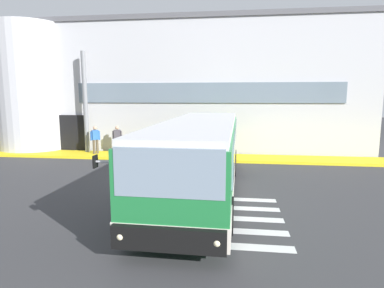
# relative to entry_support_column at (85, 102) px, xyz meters

# --- Properties ---
(ground_plane) EXTENTS (80.00, 90.00, 0.02)m
(ground_plane) POSITION_rel_entry_support_column_xyz_m (6.37, -5.40, -3.23)
(ground_plane) COLOR #353538
(ground_plane) RESTS_ON ground
(bay_paint_stripes) EXTENTS (4.40, 3.96, 0.01)m
(bay_paint_stripes) POSITION_rel_entry_support_column_xyz_m (8.37, -9.60, -3.21)
(bay_paint_stripes) COLOR silver
(bay_paint_stripes) RESTS_ON ground
(terminal_building) EXTENTS (23.84, 13.80, 8.44)m
(terminal_building) POSITION_rel_entry_support_column_xyz_m (5.67, 6.23, 0.99)
(terminal_building) COLOR #B7B7BC
(terminal_building) RESTS_ON ground
(boarding_curb) EXTENTS (26.04, 2.00, 0.15)m
(boarding_curb) POSITION_rel_entry_support_column_xyz_m (6.37, -0.60, -3.14)
(boarding_curb) COLOR yellow
(boarding_curb) RESTS_ON ground
(entry_support_column) EXTENTS (0.28, 0.28, 6.14)m
(entry_support_column) POSITION_rel_entry_support_column_xyz_m (0.00, 0.00, 0.00)
(entry_support_column) COLOR slate
(entry_support_column) RESTS_ON boarding_curb
(bus_main_foreground) EXTENTS (3.20, 11.44, 2.70)m
(bus_main_foreground) POSITION_rel_entry_support_column_xyz_m (7.83, -6.91, -1.88)
(bus_main_foreground) COLOR #1E7238
(bus_main_foreground) RESTS_ON ground
(passenger_near_column) EXTENTS (0.47, 0.42, 1.68)m
(passenger_near_column) POSITION_rel_entry_support_column_xyz_m (0.80, -0.57, -2.14)
(passenger_near_column) COLOR #4C4233
(passenger_near_column) RESTS_ON boarding_curb
(passenger_by_doorway) EXTENTS (0.59, 0.26, 1.68)m
(passenger_by_doorway) POSITION_rel_entry_support_column_xyz_m (2.06, -0.24, -2.14)
(passenger_by_doorway) COLOR #1E2338
(passenger_by_doorway) RESTS_ON boarding_curb
(safety_bollard_yellow) EXTENTS (0.18, 0.18, 0.90)m
(safety_bollard_yellow) POSITION_rel_entry_support_column_xyz_m (6.07, -1.80, -2.77)
(safety_bollard_yellow) COLOR yellow
(safety_bollard_yellow) RESTS_ON ground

